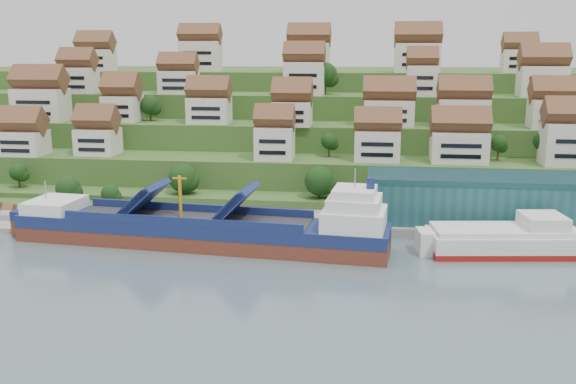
# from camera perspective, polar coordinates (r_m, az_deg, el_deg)

# --- Properties ---
(ground) EXTENTS (300.00, 300.00, 0.00)m
(ground) POSITION_cam_1_polar(r_m,az_deg,el_deg) (128.51, -2.93, -4.78)
(ground) COLOR slate
(ground) RESTS_ON ground
(quay) EXTENTS (180.00, 14.00, 2.20)m
(quay) POSITION_cam_1_polar(r_m,az_deg,el_deg) (140.67, 6.21, -2.83)
(quay) COLOR gray
(quay) RESTS_ON ground
(pebble_beach) EXTENTS (45.00, 20.00, 1.00)m
(pebble_beach) POSITION_cam_1_polar(r_m,az_deg,el_deg) (159.52, -23.10, -2.15)
(pebble_beach) COLOR gray
(pebble_beach) RESTS_ON ground
(hillside) EXTENTS (260.00, 128.00, 31.00)m
(hillside) POSITION_cam_1_polar(r_m,az_deg,el_deg) (226.96, 1.70, 5.61)
(hillside) COLOR #2D4C1E
(hillside) RESTS_ON ground
(hillside_village) EXTENTS (155.43, 64.59, 29.73)m
(hillside_village) POSITION_cam_1_polar(r_m,az_deg,el_deg) (183.80, 1.35, 8.41)
(hillside_village) COLOR silver
(hillside_village) RESTS_ON ground
(hillside_trees) EXTENTS (140.75, 62.65, 31.33)m
(hillside_trees) POSITION_cam_1_polar(r_m,az_deg,el_deg) (169.07, -2.84, 5.17)
(hillside_trees) COLOR #1A3C14
(hillside_trees) RESTS_ON ground
(warehouse) EXTENTS (60.00, 15.00, 10.00)m
(warehouse) POSITION_cam_1_polar(r_m,az_deg,el_deg) (144.24, 19.10, -0.58)
(warehouse) COLOR #1F5155
(warehouse) RESTS_ON quay
(flagpole) EXTENTS (1.28, 0.16, 8.00)m
(flagpole) POSITION_cam_1_polar(r_m,az_deg,el_deg) (134.43, 5.42, -0.99)
(flagpole) COLOR gray
(flagpole) RESTS_ON quay
(beach_huts) EXTENTS (14.40, 3.70, 2.20)m
(beach_huts) POSITION_cam_1_polar(r_m,az_deg,el_deg) (159.13, -23.99, -1.67)
(beach_huts) COLOR white
(beach_huts) RESTS_ON pebble_beach
(cargo_ship) EXTENTS (75.81, 18.43, 16.61)m
(cargo_ship) POSITION_cam_1_polar(r_m,az_deg,el_deg) (128.35, -6.99, -3.40)
(cargo_ship) COLOR brown
(cargo_ship) RESTS_ON ground
(second_ship) EXTENTS (29.62, 14.19, 8.26)m
(second_ship) POSITION_cam_1_polar(r_m,az_deg,el_deg) (130.12, 18.92, -4.10)
(second_ship) COLOR maroon
(second_ship) RESTS_ON ground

